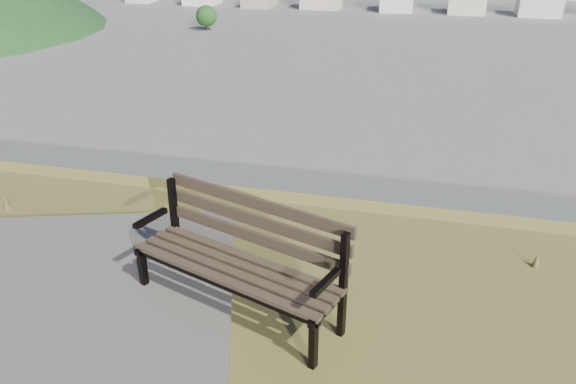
# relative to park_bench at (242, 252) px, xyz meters

# --- Properties ---
(park_bench) EXTENTS (2.10, 1.27, 1.05)m
(park_bench) POSITION_rel_park_bench_xyz_m (0.00, 0.00, 0.00)
(park_bench) COLOR #3F3224
(park_bench) RESTS_ON hilltop_mesa
(gravel_patch) EXTENTS (4.24, 5.09, 0.09)m
(gravel_patch) POSITION_rel_park_bench_xyz_m (-1.45, -0.87, -0.55)
(gravel_patch) COLOR #5F5852
(gravel_patch) RESTS_ON hilltop_mesa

